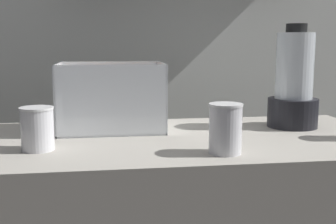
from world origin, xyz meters
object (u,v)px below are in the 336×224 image
Objects in this scene: carrot_display_bin at (112,109)px; juice_cup_mango_far_left at (37,131)px; blender_pitcher at (294,86)px; juice_cup_mango_left at (225,131)px.

carrot_display_bin is 2.91× the size of juice_cup_mango_far_left.
juice_cup_mango_left is at bearing -136.09° from blender_pitcher.
carrot_display_bin is 0.47m from juice_cup_mango_left.
carrot_display_bin is 2.59× the size of juice_cup_mango_left.
carrot_display_bin reaches higher than juice_cup_mango_far_left.
juice_cup_mango_far_left is (-0.83, -0.21, -0.09)m from blender_pitcher.
blender_pitcher reaches higher than juice_cup_mango_far_left.
blender_pitcher is 2.65× the size of juice_cup_mango_left.
carrot_display_bin is 0.63m from blender_pitcher.
juice_cup_mango_far_left is at bearing -165.64° from blender_pitcher.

